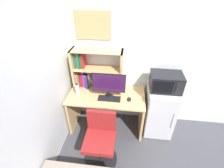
% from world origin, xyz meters
% --- Properties ---
extents(wall_back, '(6.40, 0.04, 2.60)m').
position_xyz_m(wall_back, '(0.40, 0.02, 1.30)').
color(wall_back, silver).
rests_on(wall_back, ground_plane).
extents(wall_left, '(0.04, 4.40, 2.60)m').
position_xyz_m(wall_left, '(-1.62, -1.60, 1.30)').
color(wall_left, silver).
rests_on(wall_left, ground_plane).
extents(desk, '(1.31, 0.67, 0.76)m').
position_xyz_m(desk, '(-0.90, -0.33, 0.53)').
color(desk, tan).
rests_on(desk, ground_plane).
extents(hutch_bookshelf, '(0.85, 0.27, 0.72)m').
position_xyz_m(hutch_bookshelf, '(-1.21, -0.12, 1.13)').
color(hutch_bookshelf, tan).
rests_on(hutch_bookshelf, desk).
extents(monitor, '(0.54, 0.16, 0.45)m').
position_xyz_m(monitor, '(-0.85, -0.40, 1.03)').
color(monitor, black).
rests_on(monitor, desk).
extents(keyboard, '(0.37, 0.14, 0.02)m').
position_xyz_m(keyboard, '(-0.83, -0.45, 0.77)').
color(keyboard, black).
rests_on(keyboard, desk).
extents(computer_mouse, '(0.06, 0.11, 0.04)m').
position_xyz_m(computer_mouse, '(-0.50, -0.44, 0.78)').
color(computer_mouse, black).
rests_on(computer_mouse, desk).
extents(water_bottle, '(0.07, 0.07, 0.22)m').
position_xyz_m(water_bottle, '(-1.39, -0.38, 0.87)').
color(water_bottle, silver).
rests_on(water_bottle, desk).
extents(mini_fridge, '(0.49, 0.52, 0.94)m').
position_xyz_m(mini_fridge, '(0.04, -0.31, 0.47)').
color(mini_fridge, silver).
rests_on(mini_fridge, ground_plane).
extents(microwave, '(0.48, 0.34, 0.28)m').
position_xyz_m(microwave, '(0.04, -0.31, 1.08)').
color(microwave, black).
rests_on(microwave, mini_fridge).
extents(desk_chair, '(0.51, 0.51, 0.87)m').
position_xyz_m(desk_chair, '(-0.89, -1.01, 0.39)').
color(desk_chair, black).
rests_on(desk_chair, ground_plane).
extents(wall_corkboard, '(0.57, 0.02, 0.43)m').
position_xyz_m(wall_corkboard, '(-1.14, -0.01, 1.83)').
color(wall_corkboard, tan).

